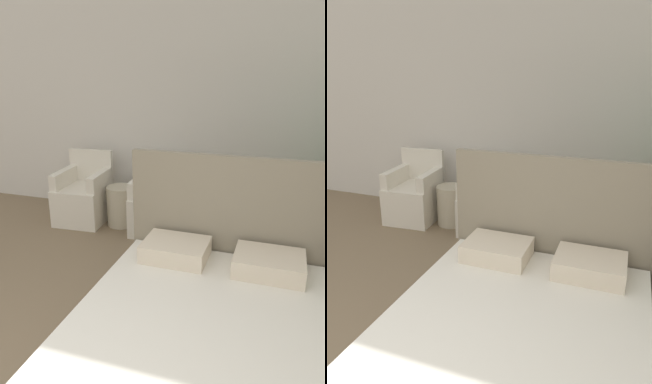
{
  "view_description": "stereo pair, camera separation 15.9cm",
  "coord_description": "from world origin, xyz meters",
  "views": [
    {
      "loc": [
        1.01,
        -0.49,
        1.88
      ],
      "look_at": [
        -0.1,
        2.9,
        0.7
      ],
      "focal_mm": 35.0,
      "sensor_mm": 36.0,
      "label": 1
    },
    {
      "loc": [
        1.16,
        -0.44,
        1.88
      ],
      "look_at": [
        -0.1,
        2.9,
        0.7
      ],
      "focal_mm": 35.0,
      "sensor_mm": 36.0,
      "label": 2
    }
  ],
  "objects": [
    {
      "name": "side_table",
      "position": [
        -0.85,
        3.5,
        0.25
      ],
      "size": [
        0.35,
        0.35,
        0.5
      ],
      "color": "#B7AD93",
      "rests_on": "ground_plane"
    },
    {
      "name": "armchair_near_window_right",
      "position": [
        -0.34,
        3.49,
        0.3
      ],
      "size": [
        0.62,
        0.68,
        0.87
      ],
      "rotation": [
        0.0,
        0.0,
        0.05
      ],
      "color": "silver",
      "rests_on": "ground_plane"
    },
    {
      "name": "wall_back",
      "position": [
        0.0,
        4.08,
        1.45
      ],
      "size": [
        10.0,
        0.06,
        2.9
      ],
      "color": "silver",
      "rests_on": "ground_plane"
    },
    {
      "name": "bed",
      "position": [
        0.64,
        1.27,
        0.27
      ],
      "size": [
        1.59,
        2.24,
        1.25
      ],
      "color": "#4C4238",
      "rests_on": "ground_plane"
    },
    {
      "name": "armchair_near_window_left",
      "position": [
        -1.36,
        3.49,
        0.3
      ],
      "size": [
        0.63,
        0.69,
        0.87
      ],
      "rotation": [
        0.0,
        0.0,
        0.07
      ],
      "color": "silver",
      "rests_on": "ground_plane"
    }
  ]
}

